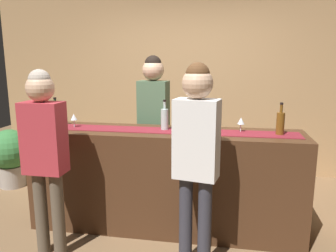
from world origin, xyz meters
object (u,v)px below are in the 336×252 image
(bartender, at_px, (154,113))
(customer_browsing, at_px, (44,145))
(wine_glass_far_end, at_px, (241,121))
(wine_glass_near_customer, at_px, (189,122))
(potted_plant_tall, at_px, (10,154))
(wine_bottle_green, at_px, (56,115))
(wine_glass_mid_counter, at_px, (74,117))
(customer_sipping, at_px, (196,146))
(wine_bottle_clear, at_px, (165,119))
(wine_bottle_amber, at_px, (280,123))

(bartender, distance_m, customer_browsing, 1.41)
(wine_glass_far_end, bearing_deg, wine_glass_near_customer, -166.66)
(bartender, distance_m, potted_plant_tall, 2.12)
(wine_bottle_green, xyz_separation_m, wine_glass_mid_counter, (0.22, -0.04, -0.01))
(customer_sipping, bearing_deg, wine_glass_far_end, 73.32)
(wine_glass_near_customer, relative_size, wine_glass_far_end, 1.00)
(wine_bottle_clear, height_order, wine_bottle_green, same)
(wine_bottle_clear, height_order, customer_sipping, customer_sipping)
(wine_glass_near_customer, bearing_deg, customer_browsing, -151.93)
(wine_bottle_green, bearing_deg, wine_bottle_amber, -0.75)
(wine_glass_near_customer, bearing_deg, customer_sipping, -78.46)
(wine_glass_mid_counter, height_order, bartender, bartender)
(wine_bottle_green, bearing_deg, bartender, 30.18)
(wine_bottle_green, xyz_separation_m, wine_glass_far_end, (1.90, 0.03, -0.01))
(wine_glass_near_customer, height_order, bartender, bartender)
(wine_glass_near_customer, xyz_separation_m, potted_plant_tall, (-2.51, 0.78, -0.67))
(wine_glass_near_customer, bearing_deg, wine_glass_far_end, 13.34)
(potted_plant_tall, bearing_deg, wine_glass_near_customer, -17.37)
(wine_bottle_green, xyz_separation_m, potted_plant_tall, (-1.09, 0.70, -0.67))
(wine_bottle_clear, distance_m, customer_browsing, 1.14)
(customer_sipping, bearing_deg, wine_bottle_amber, 52.52)
(wine_bottle_green, height_order, customer_sipping, customer_sipping)
(wine_glass_far_end, bearing_deg, wine_bottle_clear, -177.70)
(wine_glass_near_customer, xyz_separation_m, wine_glass_far_end, (0.48, 0.11, 0.00))
(wine_bottle_amber, bearing_deg, wine_glass_near_customer, -176.34)
(wine_glass_mid_counter, bearing_deg, wine_bottle_amber, 0.37)
(wine_bottle_clear, bearing_deg, wine_glass_mid_counter, -177.29)
(customer_sipping, relative_size, potted_plant_tall, 2.14)
(bartender, bearing_deg, customer_browsing, 67.42)
(potted_plant_tall, bearing_deg, bartender, -4.58)
(customer_sipping, bearing_deg, bartender, 127.29)
(customer_sipping, bearing_deg, wine_glass_near_customer, 112.22)
(bartender, xyz_separation_m, customer_browsing, (-0.66, -1.24, -0.09))
(wine_glass_far_end, distance_m, customer_sipping, 0.80)
(bartender, distance_m, customer_sipping, 1.36)
(wine_bottle_amber, relative_size, wine_bottle_green, 1.00)
(customer_sipping, bearing_deg, wine_glass_mid_counter, 165.10)
(wine_bottle_amber, relative_size, customer_browsing, 0.19)
(wine_bottle_green, height_order, customer_browsing, customer_browsing)
(wine_bottle_green, distance_m, customer_sipping, 1.68)
(potted_plant_tall, bearing_deg, wine_bottle_clear, -17.26)
(customer_sipping, height_order, customer_browsing, customer_sipping)
(wine_bottle_clear, relative_size, customer_sipping, 0.18)
(wine_bottle_green, bearing_deg, wine_glass_mid_counter, -10.93)
(wine_glass_mid_counter, distance_m, customer_browsing, 0.67)
(wine_bottle_clear, relative_size, customer_browsing, 0.19)
(customer_sipping, xyz_separation_m, potted_plant_tall, (-2.63, 1.37, -0.59))
(wine_bottle_green, xyz_separation_m, wine_glass_near_customer, (1.41, -0.08, -0.01))
(bartender, height_order, customer_browsing, bartender)
(wine_bottle_green, relative_size, wine_glass_far_end, 2.10)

